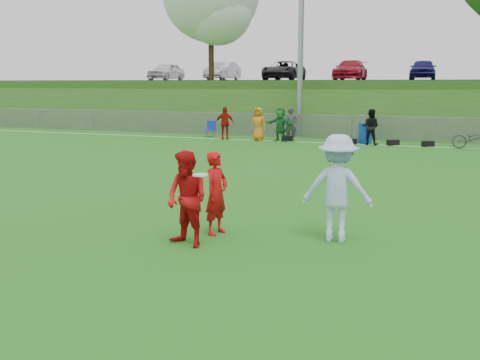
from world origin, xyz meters
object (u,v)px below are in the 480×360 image
at_px(frisbee, 200,175).
at_px(recycling_bin, 365,133).
at_px(bicycle, 474,138).
at_px(player_red_center, 187,199).
at_px(player_red_left, 216,193).
at_px(player_blue, 337,188).

xyz_separation_m(frisbee, recycling_bin, (0.54, 18.36, -0.86)).
distance_m(recycling_bin, bicycle, 4.95).
xyz_separation_m(player_red_center, bicycle, (5.75, 17.32, -0.38)).
bearing_deg(recycling_bin, bicycle, -10.18).
height_order(frisbee, bicycle, frisbee).
height_order(player_red_left, player_red_center, player_red_center).
relative_size(player_red_center, recycling_bin, 1.77).
bearing_deg(player_red_center, recycling_bin, 106.80).
bearing_deg(player_red_left, player_blue, -68.92).
distance_m(player_red_center, recycling_bin, 18.22).
relative_size(frisbee, recycling_bin, 0.28).
distance_m(player_red_left, recycling_bin, 17.31).
bearing_deg(recycling_bin, frisbee, -91.69).
height_order(player_red_center, player_blue, player_blue).
distance_m(player_red_center, frisbee, 0.62).
height_order(player_red_left, player_blue, player_blue).
xyz_separation_m(player_red_center, frisbee, (0.34, -0.17, 0.48)).
height_order(player_red_left, frisbee, player_red_left).
height_order(player_red_center, recycling_bin, player_red_center).
distance_m(player_blue, bicycle, 16.42).
height_order(player_blue, frisbee, player_blue).
bearing_deg(player_red_center, player_blue, 46.12).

